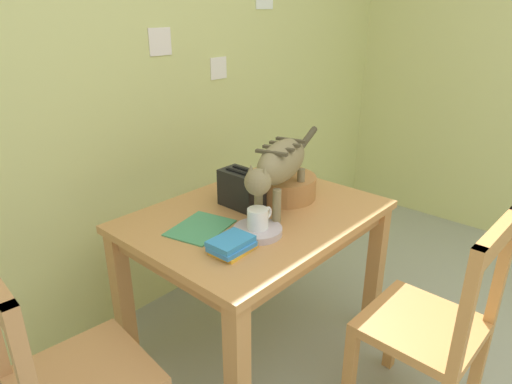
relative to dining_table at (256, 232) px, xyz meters
name	(u,v)px	position (x,y,z in m)	size (l,w,h in m)	color
wall_rear	(136,83)	(-0.07, 0.75, 0.60)	(5.01, 0.11, 2.50)	#CFD27D
dining_table	(256,232)	(0.00, 0.00, 0.00)	(1.10, 0.83, 0.75)	#C18549
cat	(280,165)	(0.06, -0.08, 0.33)	(0.69, 0.26, 0.33)	olive
saucer_bowl	(258,231)	(-0.15, -0.14, 0.11)	(0.20, 0.20, 0.03)	#BEB0B4
coffee_mug	(258,218)	(-0.15, -0.14, 0.17)	(0.13, 0.09, 0.08)	white
magazine	(200,228)	(-0.27, 0.07, 0.10)	(0.26, 0.20, 0.01)	#449260
book_stack	(232,245)	(-0.32, -0.16, 0.12)	(0.18, 0.13, 0.05)	yellow
wicker_basket	(284,186)	(0.23, 0.02, 0.15)	(0.31, 0.31, 0.11)	#AE753E
toaster	(242,189)	(0.01, 0.10, 0.18)	(0.12, 0.20, 0.18)	black
wooden_chair_near	(71,382)	(-0.93, -0.02, -0.18)	(0.46, 0.46, 0.94)	#BD834C
wooden_chair_far	(433,327)	(0.13, -0.80, -0.18)	(0.43, 0.43, 0.94)	#C18443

